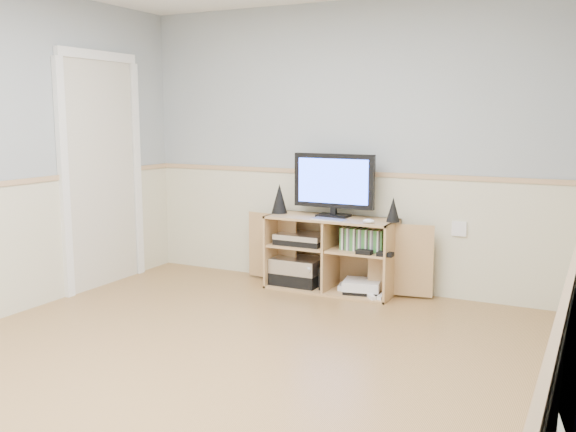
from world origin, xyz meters
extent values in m
cube|color=#AC7A4C|center=(0.00, 0.00, -0.01)|extent=(4.00, 4.50, 0.02)
cube|color=#9FAAAD|center=(0.00, 2.26, 1.25)|extent=(4.00, 0.02, 2.50)
cube|color=beige|center=(0.00, 2.24, 0.50)|extent=(4.00, 0.01, 1.00)
cube|color=tan|center=(0.00, 2.23, 1.02)|extent=(4.00, 0.02, 0.04)
cube|color=beige|center=(-1.98, 1.30, 1.00)|extent=(0.03, 0.82, 2.00)
cube|color=tan|center=(-0.05, 2.01, 0.01)|extent=(1.13, 0.42, 0.02)
cube|color=tan|center=(-0.05, 2.01, 0.64)|extent=(1.13, 0.42, 0.02)
cube|color=tan|center=(-0.61, 2.01, 0.33)|extent=(0.02, 0.42, 0.65)
cube|color=tan|center=(0.50, 2.01, 0.33)|extent=(0.02, 0.42, 0.65)
cube|color=tan|center=(-0.05, 2.21, 0.33)|extent=(1.13, 0.02, 0.65)
cube|color=tan|center=(-0.05, 2.01, 0.33)|extent=(0.02, 0.40, 0.61)
cube|color=tan|center=(-0.33, 2.01, 0.38)|extent=(0.53, 0.38, 0.02)
cube|color=tan|center=(0.23, 2.01, 0.38)|extent=(0.53, 0.38, 0.02)
cube|color=tan|center=(-0.66, 2.06, 0.33)|extent=(0.54, 0.11, 0.61)
cube|color=tan|center=(0.56, 2.06, 0.33)|extent=(0.54, 0.11, 0.61)
cube|color=black|center=(-0.05, 2.06, 0.66)|extent=(0.27, 0.18, 0.02)
cube|color=black|center=(-0.05, 2.06, 0.70)|extent=(0.05, 0.04, 0.06)
cube|color=black|center=(-0.05, 2.06, 0.96)|extent=(0.73, 0.05, 0.47)
cube|color=blue|center=(-0.05, 2.03, 0.96)|extent=(0.64, 0.01, 0.38)
cone|color=black|center=(-0.57, 2.03, 0.78)|extent=(0.14, 0.14, 0.27)
cone|color=black|center=(0.49, 2.03, 0.75)|extent=(0.11, 0.11, 0.21)
cube|color=silver|center=(-0.01, 1.87, 0.66)|extent=(0.31, 0.15, 0.01)
ellipsoid|color=white|center=(0.34, 1.87, 0.67)|extent=(0.11, 0.08, 0.04)
cube|color=black|center=(-0.37, 2.01, 0.07)|extent=(0.43, 0.32, 0.11)
cube|color=silver|center=(-0.37, 2.01, 0.20)|extent=(0.43, 0.32, 0.13)
cube|color=black|center=(-0.33, 2.01, 0.42)|extent=(0.43, 0.30, 0.05)
cube|color=silver|center=(-0.33, 2.01, 0.46)|extent=(0.43, 0.30, 0.05)
cube|color=black|center=(-0.09, 1.96, 0.12)|extent=(0.04, 0.14, 0.20)
cube|color=white|center=(0.13, 2.04, 0.04)|extent=(0.24, 0.20, 0.05)
cube|color=black|center=(0.25, 1.99, 0.04)|extent=(0.34, 0.29, 0.03)
cube|color=white|center=(0.25, 1.99, 0.09)|extent=(0.35, 0.31, 0.08)
cube|color=white|center=(0.45, 1.91, 0.04)|extent=(0.04, 0.14, 0.03)
cube|color=white|center=(0.43, 2.07, 0.04)|extent=(0.09, 0.15, 0.03)
cube|color=#3F8C3F|center=(0.25, 1.99, 0.48)|extent=(0.38, 0.13, 0.19)
cube|color=white|center=(1.00, 2.23, 0.60)|extent=(0.12, 0.03, 0.12)
camera|label=1|loc=(2.06, -3.06, 1.53)|focal=40.00mm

